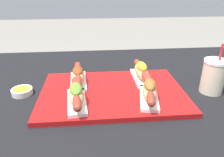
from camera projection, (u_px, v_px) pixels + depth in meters
The scene contains 8 objects.
patio_table at pixel (122, 157), 1.04m from camera, with size 1.42×1.00×0.75m.
serving_tray at pixel (112, 92), 0.82m from camera, with size 0.53×0.36×0.02m.
hot_dog_0 at pixel (76, 95), 0.72m from camera, with size 0.08×0.21×0.07m.
hot_dog_1 at pixel (149, 91), 0.75m from camera, with size 0.09×0.21×0.07m.
hot_dog_2 at pixel (78, 75), 0.86m from camera, with size 0.07×0.21×0.06m.
hot_dog_3 at pixel (141, 72), 0.89m from camera, with size 0.06×0.21×0.07m.
sauce_bowl at pixel (22, 91), 0.83m from camera, with size 0.08×0.08×0.02m.
drink_cup at pixel (213, 76), 0.82m from camera, with size 0.09×0.09×0.19m.
Camera 1 is at (-0.12, -0.77, 1.15)m, focal length 35.00 mm.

